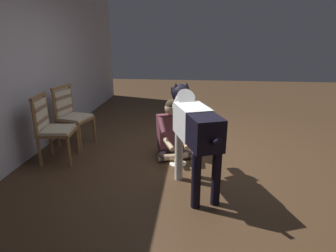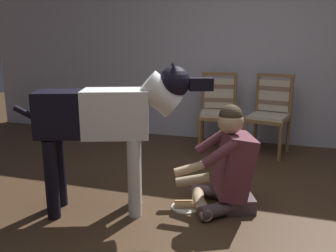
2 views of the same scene
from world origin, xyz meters
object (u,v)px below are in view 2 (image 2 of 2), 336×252
at_px(dining_chair_left_of_pair, 218,107).
at_px(dining_chair_right_of_pair, 271,110).
at_px(large_dog, 109,118).
at_px(hot_dog_on_plate, 186,205).
at_px(person_sitting_on_floor, 228,166).

relative_size(dining_chair_left_of_pair, dining_chair_right_of_pair, 1.00).
bearing_deg(dining_chair_right_of_pair, large_dog, -120.09).
distance_m(large_dog, hot_dog_on_plate, 0.97).
bearing_deg(person_sitting_on_floor, hot_dog_on_plate, -159.66).
bearing_deg(person_sitting_on_floor, large_dog, -159.66).
xyz_separation_m(person_sitting_on_floor, hot_dog_on_plate, (-0.32, -0.12, -0.34)).
xyz_separation_m(dining_chair_left_of_pair, person_sitting_on_floor, (0.37, -1.71, -0.18)).
height_order(dining_chair_left_of_pair, large_dog, large_dog).
distance_m(person_sitting_on_floor, hot_dog_on_plate, 0.48).
height_order(large_dog, hot_dog_on_plate, large_dog).
bearing_deg(dining_chair_right_of_pair, hot_dog_on_plate, -108.42).
relative_size(dining_chair_left_of_pair, person_sitting_on_floor, 1.12).
bearing_deg(dining_chair_left_of_pair, person_sitting_on_floor, -77.94).
xyz_separation_m(person_sitting_on_floor, large_dog, (-0.89, -0.33, 0.42)).
xyz_separation_m(dining_chair_left_of_pair, dining_chair_right_of_pair, (0.66, -0.00, 0.00)).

